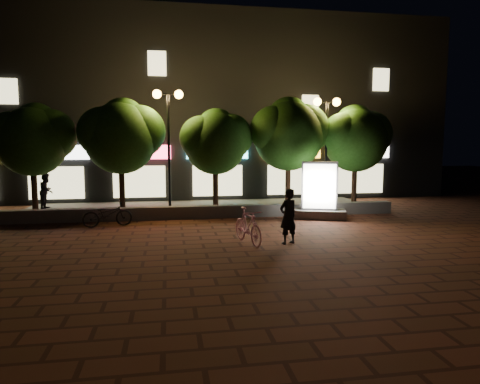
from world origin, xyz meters
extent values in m
plane|color=#502519|center=(0.00, 0.00, 0.00)|extent=(80.00, 80.00, 0.00)
cube|color=#65635D|center=(0.00, 4.00, 0.25)|extent=(16.00, 0.45, 0.50)
cube|color=#65635D|center=(0.00, 6.50, 0.04)|extent=(16.00, 5.00, 0.08)
cube|color=black|center=(0.00, 13.00, 5.00)|extent=(28.00, 8.00, 10.00)
cube|color=black|center=(-9.00, 12.00, 10.05)|extent=(3.00, 0.25, 0.10)
cube|color=silver|center=(-7.00, 8.94, 2.60)|extent=(3.20, 0.12, 0.70)
cube|color=beige|center=(-7.00, 8.94, 1.10)|extent=(2.60, 0.10, 1.60)
cube|color=#FF3C5C|center=(-3.00, 8.94, 2.60)|extent=(3.20, 0.12, 0.70)
cube|color=beige|center=(-3.00, 8.94, 1.10)|extent=(2.60, 0.10, 1.60)
cube|color=#51DCDA|center=(1.00, 8.94, 2.60)|extent=(3.20, 0.12, 0.70)
cube|color=beige|center=(1.00, 8.94, 1.10)|extent=(2.60, 0.10, 1.60)
cube|color=orange|center=(5.00, 8.94, 2.60)|extent=(3.20, 0.12, 0.70)
cube|color=beige|center=(5.00, 8.94, 1.10)|extent=(2.60, 0.10, 1.60)
cube|color=white|center=(9.00, 8.94, 2.60)|extent=(3.20, 0.12, 0.70)
cube|color=beige|center=(9.00, 8.94, 1.10)|extent=(2.60, 0.10, 1.60)
cube|color=beige|center=(-9.00, 8.94, 5.50)|extent=(0.90, 0.10, 1.20)
cube|color=beige|center=(-2.00, 8.94, 7.00)|extent=(0.90, 0.10, 1.20)
cube|color=beige|center=(6.00, 8.94, 5.00)|extent=(0.90, 0.10, 1.20)
cube|color=beige|center=(10.00, 8.94, 6.50)|extent=(0.90, 0.10, 1.20)
cylinder|color=black|center=(-7.00, 5.40, 1.21)|extent=(0.24, 0.24, 2.25)
sphere|color=#235218|center=(-7.00, 5.40, 3.10)|extent=(2.80, 2.80, 2.80)
sphere|color=#235218|center=(-6.30, 5.60, 3.40)|extent=(2.10, 2.10, 2.10)
sphere|color=#235218|center=(-7.63, 5.25, 3.35)|extent=(1.96, 1.96, 1.96)
sphere|color=#235218|center=(-6.90, 5.75, 3.80)|extent=(1.82, 1.82, 1.82)
cylinder|color=black|center=(-3.50, 5.40, 1.25)|extent=(0.24, 0.24, 2.34)
sphere|color=#235218|center=(-3.50, 5.40, 3.25)|extent=(3.00, 3.00, 3.00)
sphere|color=#235218|center=(-2.75, 5.60, 3.54)|extent=(2.25, 2.25, 2.25)
sphere|color=#235218|center=(-4.17, 5.25, 3.50)|extent=(2.10, 2.10, 2.10)
sphere|color=#235218|center=(-3.40, 5.75, 4.00)|extent=(1.95, 1.95, 1.95)
cylinder|color=black|center=(0.50, 5.40, 1.18)|extent=(0.24, 0.24, 2.21)
sphere|color=#235218|center=(0.50, 5.40, 3.03)|extent=(2.70, 2.70, 2.70)
sphere|color=#235218|center=(1.17, 5.60, 3.33)|extent=(2.03, 2.03, 2.02)
sphere|color=#235218|center=(-0.11, 5.25, 3.28)|extent=(1.89, 1.89, 1.89)
sphere|color=#235218|center=(0.60, 5.75, 3.70)|extent=(1.76, 1.76, 1.76)
cylinder|color=black|center=(3.80, 5.40, 1.30)|extent=(0.24, 0.24, 2.43)
sphere|color=#235218|center=(3.80, 5.40, 3.36)|extent=(3.10, 3.10, 3.10)
sphere|color=#235218|center=(4.58, 5.60, 3.66)|extent=(2.33, 2.33, 2.33)
sphere|color=#235218|center=(3.10, 5.25, 3.61)|extent=(2.17, 2.17, 2.17)
sphere|color=#235218|center=(3.90, 5.75, 4.14)|extent=(2.01, 2.02, 2.02)
cylinder|color=black|center=(7.00, 5.40, 1.23)|extent=(0.24, 0.24, 2.29)
sphere|color=#235218|center=(7.00, 5.40, 3.17)|extent=(2.90, 2.90, 2.90)
sphere|color=#235218|center=(7.72, 5.60, 3.47)|extent=(2.18, 2.17, 2.17)
sphere|color=#235218|center=(6.35, 5.25, 3.42)|extent=(2.03, 2.03, 2.03)
sphere|color=#235218|center=(7.10, 5.75, 3.90)|extent=(1.89, 1.88, 1.88)
cylinder|color=black|center=(-1.50, 5.20, 2.58)|extent=(0.12, 0.12, 5.00)
cylinder|color=black|center=(-1.50, 5.20, 5.08)|extent=(0.90, 0.08, 0.08)
sphere|color=#FFB03F|center=(-1.95, 5.20, 5.08)|extent=(0.36, 0.36, 0.36)
sphere|color=#FFB03F|center=(-1.05, 5.20, 5.08)|extent=(0.36, 0.36, 0.36)
cylinder|color=black|center=(5.50, 5.20, 2.48)|extent=(0.12, 0.12, 4.80)
cylinder|color=black|center=(5.50, 5.20, 4.88)|extent=(0.90, 0.08, 0.08)
sphere|color=#FFB03F|center=(5.05, 5.20, 4.88)|extent=(0.36, 0.36, 0.36)
sphere|color=#FFB03F|center=(5.95, 5.20, 4.88)|extent=(0.36, 0.36, 0.36)
cube|color=#65635D|center=(4.48, 3.17, 0.18)|extent=(2.36, 1.70, 0.36)
cube|color=#4C4C51|center=(4.48, 3.17, 1.33)|extent=(1.50, 0.93, 1.95)
cube|color=white|center=(4.39, 2.93, 1.33)|extent=(1.23, 0.45, 1.78)
cube|color=white|center=(4.56, 3.41, 1.33)|extent=(1.23, 0.45, 1.78)
imported|color=pink|center=(0.80, -0.79, 0.55)|extent=(0.95, 1.89, 1.10)
imported|color=black|center=(2.00, -0.96, 0.84)|extent=(0.72, 0.61, 1.68)
imported|color=black|center=(-3.76, 2.73, 0.46)|extent=(1.85, 1.00, 0.92)
imported|color=black|center=(-7.03, 7.25, 0.89)|extent=(0.69, 0.85, 1.63)
camera|label=1|loc=(-1.54, -13.19, 3.01)|focal=31.88mm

